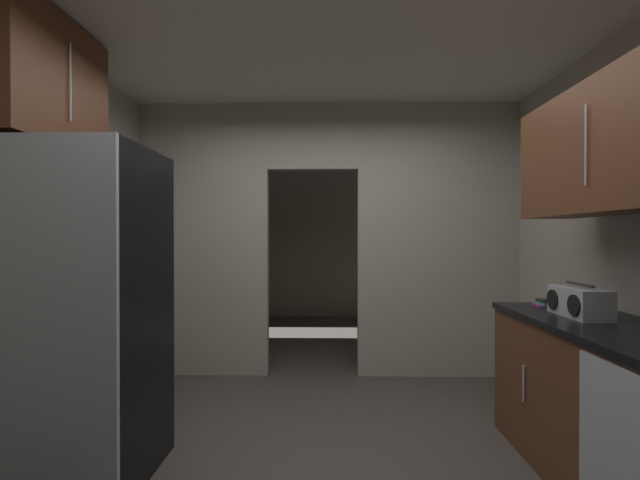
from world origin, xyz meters
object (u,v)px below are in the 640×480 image
dishwasher (621,470)px  book_stack (546,303)px  boombox (579,302)px  refrigerator (75,314)px

dishwasher → book_stack: size_ratio=5.14×
boombox → book_stack: (-0.01, 0.39, -0.07)m
refrigerator → book_stack: size_ratio=11.47×
dishwasher → boombox: 1.04m
refrigerator → book_stack: refrigerator is taller
refrigerator → dishwasher: refrigerator is taller
dishwasher → boombox: boombox is taller
refrigerator → dishwasher: 2.76m
book_stack → refrigerator: bearing=-169.0°
boombox → dishwasher: bearing=-109.4°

